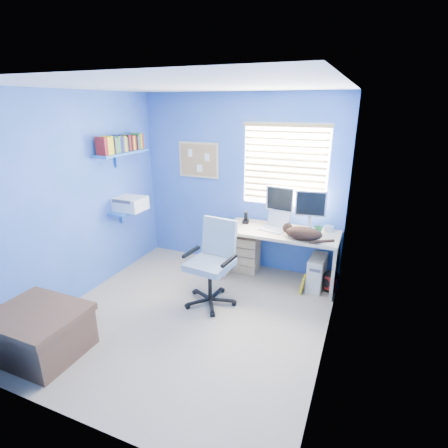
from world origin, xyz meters
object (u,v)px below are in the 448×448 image
at_px(laptop, 274,222).
at_px(desk, 280,256).
at_px(cat, 304,233).
at_px(tower_pc, 317,272).
at_px(office_chair, 212,273).

bearing_deg(laptop, desk, 24.33).
distance_m(cat, tower_pc, 0.65).
xyz_separation_m(desk, laptop, (-0.11, -0.01, 0.48)).
height_order(laptop, office_chair, office_chair).
bearing_deg(office_chair, desk, 53.42).
relative_size(cat, office_chair, 0.44).
relative_size(laptop, tower_pc, 0.73).
distance_m(desk, laptop, 0.49).
bearing_deg(tower_pc, office_chair, -141.01).
height_order(tower_pc, office_chair, office_chair).
height_order(desk, tower_pc, desk).
xyz_separation_m(desk, cat, (0.33, -0.21, 0.45)).
relative_size(desk, tower_pc, 3.35).
relative_size(desk, laptop, 4.56).
bearing_deg(desk, tower_pc, -1.33).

